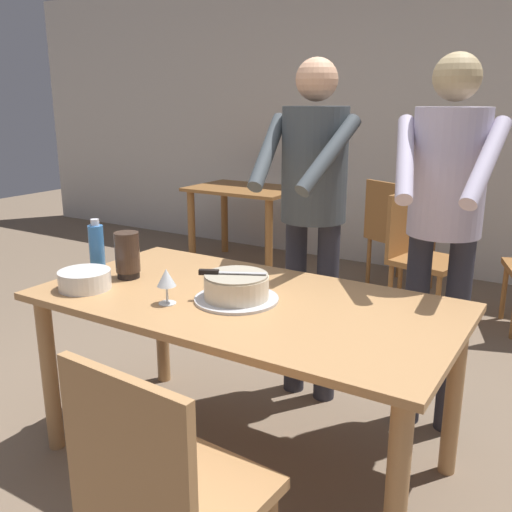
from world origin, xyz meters
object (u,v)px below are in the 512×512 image
at_px(background_chair_0, 419,251).
at_px(person_standing_beside, 445,207).
at_px(main_dining_table, 244,322).
at_px(wine_glass_near, 166,279).
at_px(cake_knife, 218,272).
at_px(plate_stack, 85,280).
at_px(chair_near_side, 165,492).
at_px(background_chair_1, 395,231).
at_px(water_bottle, 97,248).
at_px(person_cutting_cake, 313,196).
at_px(cake_on_platter, 236,288).
at_px(background_table, 245,205).
at_px(hurricane_lamp, 127,255).

bearing_deg(background_chair_0, person_standing_beside, -71.45).
height_order(main_dining_table, wine_glass_near, wine_glass_near).
bearing_deg(cake_knife, wine_glass_near, -136.14).
distance_m(plate_stack, chair_near_side, 1.12).
bearing_deg(background_chair_1, main_dining_table, -85.48).
distance_m(chair_near_side, background_chair_1, 3.48).
height_order(water_bottle, background_chair_0, water_bottle).
distance_m(water_bottle, chair_near_side, 1.37).
bearing_deg(background_chair_1, person_standing_beside, -67.18).
bearing_deg(person_cutting_cake, main_dining_table, -88.29).
xyz_separation_m(main_dining_table, plate_stack, (-0.64, -0.25, 0.14)).
bearing_deg(cake_on_platter, chair_near_side, -70.18).
distance_m(person_standing_beside, background_table, 2.99).
bearing_deg(chair_near_side, cake_on_platter, 109.82).
bearing_deg(cake_knife, background_table, 120.72).
relative_size(cake_on_platter, person_cutting_cake, 0.20).
height_order(main_dining_table, background_chair_0, background_chair_0).
bearing_deg(background_table, plate_stack, -70.41).
relative_size(hurricane_lamp, person_cutting_cake, 0.12).
height_order(cake_on_platter, person_standing_beside, person_standing_beside).
bearing_deg(hurricane_lamp, cake_knife, -3.13).
distance_m(person_cutting_cake, chair_near_side, 1.62).
bearing_deg(hurricane_lamp, chair_near_side, -42.11).
height_order(cake_knife, plate_stack, cake_knife).
bearing_deg(background_table, main_dining_table, -57.41).
bearing_deg(cake_knife, background_chair_1, 92.81).
height_order(main_dining_table, hurricane_lamp, hurricane_lamp).
bearing_deg(hurricane_lamp, cake_on_platter, 0.34).
bearing_deg(background_chair_1, cake_knife, -87.19).
relative_size(person_standing_beside, background_chair_1, 1.91).
relative_size(cake_knife, background_table, 0.25).
distance_m(main_dining_table, plate_stack, 0.71).
relative_size(person_cutting_cake, person_standing_beside, 1.00).
bearing_deg(chair_near_side, main_dining_table, 108.30).
relative_size(cake_knife, hurricane_lamp, 1.20).
distance_m(wine_glass_near, background_table, 3.15).
height_order(plate_stack, wine_glass_near, wine_glass_near).
height_order(cake_knife, chair_near_side, chair_near_side).
distance_m(main_dining_table, person_cutting_cake, 0.79).
bearing_deg(cake_knife, person_standing_beside, 48.06).
distance_m(cake_knife, plate_stack, 0.60).
xyz_separation_m(cake_on_platter, background_chair_1, (-0.20, 2.66, -0.31)).
bearing_deg(plate_stack, wine_glass_near, 5.58).
relative_size(main_dining_table, cake_knife, 6.80).
height_order(plate_stack, person_standing_beside, person_standing_beside).
bearing_deg(chair_near_side, background_chair_0, 92.61).
distance_m(hurricane_lamp, background_table, 2.85).
bearing_deg(cake_knife, hurricane_lamp, 176.87).
distance_m(cake_on_platter, water_bottle, 0.78).
height_order(plate_stack, water_bottle, water_bottle).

